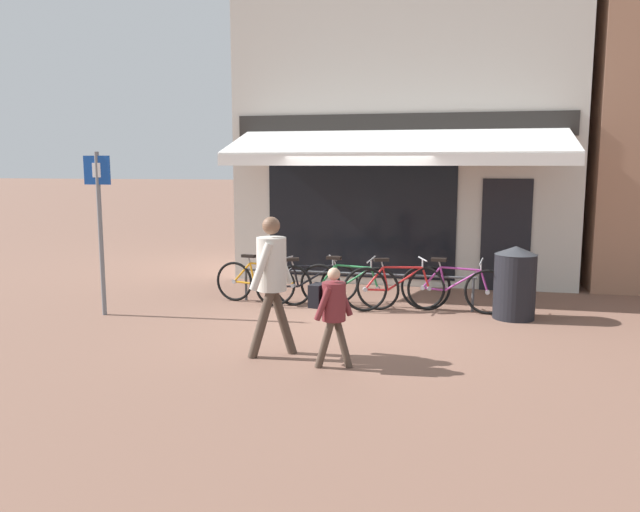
# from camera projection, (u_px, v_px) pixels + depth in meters

# --- Properties ---
(ground_plane) EXTENTS (160.00, 160.00, 0.00)m
(ground_plane) POSITION_uv_depth(u_px,v_px,m) (344.00, 320.00, 9.57)
(ground_plane) COLOR brown
(shop_front) EXTENTS (6.70, 4.66, 6.49)m
(shop_front) POSITION_uv_depth(u_px,v_px,m) (407.00, 122.00, 13.18)
(shop_front) COLOR beige
(shop_front) RESTS_ON ground_plane
(bike_rack_rail) EXTENTS (3.96, 0.04, 0.57)m
(bike_rack_rail) POSITION_uv_depth(u_px,v_px,m) (355.00, 278.00, 10.44)
(bike_rack_rail) COLOR #47494F
(bike_rack_rail) RESTS_ON ground_plane
(bicycle_orange) EXTENTS (1.79, 0.52, 0.83)m
(bicycle_orange) POSITION_uv_depth(u_px,v_px,m) (263.00, 282.00, 10.65)
(bicycle_orange) COLOR black
(bicycle_orange) RESTS_ON ground_plane
(bicycle_black) EXTENTS (1.64, 0.81, 0.81)m
(bicycle_black) POSITION_uv_depth(u_px,v_px,m) (308.00, 283.00, 10.54)
(bicycle_black) COLOR black
(bicycle_black) RESTS_ON ground_plane
(bicycle_green) EXTENTS (1.70, 0.52, 0.86)m
(bicycle_green) POSITION_uv_depth(u_px,v_px,m) (348.00, 285.00, 10.29)
(bicycle_green) COLOR black
(bicycle_green) RESTS_ON ground_plane
(bicycle_red) EXTENTS (1.71, 0.68, 0.87)m
(bicycle_red) POSITION_uv_depth(u_px,v_px,m) (397.00, 287.00, 10.09)
(bicycle_red) COLOR black
(bicycle_red) RESTS_ON ground_plane
(bicycle_purple) EXTENTS (1.76, 0.52, 0.88)m
(bicycle_purple) POSITION_uv_depth(u_px,v_px,m) (454.00, 288.00, 9.99)
(bicycle_purple) COLOR black
(bicycle_purple) RESTS_ON ground_plane
(pedestrian_adult) EXTENTS (0.57, 0.65, 1.75)m
(pedestrian_adult) POSITION_uv_depth(u_px,v_px,m) (272.00, 272.00, 7.63)
(pedestrian_adult) COLOR #47382D
(pedestrian_adult) RESTS_ON ground_plane
(pedestrian_child) EXTENTS (0.53, 0.38, 1.20)m
(pedestrian_child) POSITION_uv_depth(u_px,v_px,m) (331.00, 306.00, 7.23)
(pedestrian_child) COLOR #47382D
(pedestrian_child) RESTS_ON ground_plane
(litter_bin) EXTENTS (0.64, 0.64, 1.13)m
(litter_bin) POSITION_uv_depth(u_px,v_px,m) (515.00, 282.00, 9.57)
(litter_bin) COLOR black
(litter_bin) RESTS_ON ground_plane
(parking_sign) EXTENTS (0.44, 0.07, 2.55)m
(parking_sign) POSITION_uv_depth(u_px,v_px,m) (100.00, 217.00, 9.65)
(parking_sign) COLOR slate
(parking_sign) RESTS_ON ground_plane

